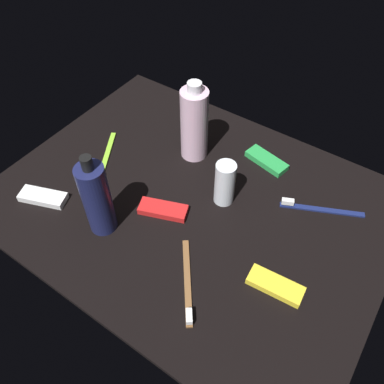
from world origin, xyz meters
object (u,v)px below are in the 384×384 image
toothbrush_navy (317,208)px  snack_bar_yellow (275,285)px  toothbrush_brown (188,285)px  lotion_bottle (97,199)px  snack_bar_red (163,210)px  bodywash_bottle (194,124)px  deodorant_stick (225,183)px  snack_bar_white (43,197)px  toothbrush_lime (105,160)px  snack_bar_green (267,160)px

toothbrush_navy → snack_bar_yellow: 21.81cm
toothbrush_brown → toothbrush_navy: size_ratio=0.89×
lotion_bottle → snack_bar_red: bearing=-129.0°
toothbrush_brown → snack_bar_red: size_ratio=1.45×
toothbrush_brown → snack_bar_red: (14.56, -11.65, 0.14)cm
snack_bar_red → bodywash_bottle: bearing=-96.1°
toothbrush_brown → snack_bar_yellow: size_ratio=1.45×
snack_bar_yellow → toothbrush_navy: bearing=-92.3°
bodywash_bottle → deodorant_stick: (-13.75, 8.62, -3.95)cm
bodywash_bottle → snack_bar_white: size_ratio=1.94×
deodorant_stick → toothbrush_lime: 30.82cm
snack_bar_red → toothbrush_lime: bearing=-32.3°
lotion_bottle → deodorant_stick: size_ratio=1.86×
lotion_bottle → snack_bar_yellow: lotion_bottle is taller
toothbrush_lime → snack_bar_green: 38.97cm
deodorant_stick → toothbrush_brown: size_ratio=0.71×
toothbrush_lime → snack_bar_yellow: (-49.02, 6.90, 0.14)cm
snack_bar_green → lotion_bottle: bearing=73.7°
snack_bar_green → snack_bar_yellow: size_ratio=1.00×
toothbrush_lime → toothbrush_brown: bearing=155.7°
snack_bar_green → snack_bar_yellow: bearing=132.3°
lotion_bottle → toothbrush_brown: size_ratio=1.31×
bodywash_bottle → toothbrush_navy: size_ratio=1.20×
snack_bar_green → snack_bar_yellow: 33.10cm
bodywash_bottle → toothbrush_brown: 37.28cm
toothbrush_lime → deodorant_stick: bearing=-168.7°
lotion_bottle → bodywash_bottle: bearing=-96.3°
toothbrush_navy → snack_bar_red: (27.11, 19.29, 0.14)cm
toothbrush_brown → snack_bar_white: 38.62cm
toothbrush_brown → snack_bar_white: size_ratio=1.45×
toothbrush_brown → toothbrush_lime: same height
lotion_bottle → toothbrush_navy: lotion_bottle is taller
toothbrush_lime → snack_bar_white: size_ratio=1.55×
toothbrush_navy → deodorant_stick: bearing=26.1°
lotion_bottle → toothbrush_brown: (-22.62, 1.72, -8.12)cm
bodywash_bottle → snack_bar_yellow: (-32.90, 21.48, -8.52)cm
snack_bar_yellow → snack_bar_red: 28.15cm
toothbrush_lime → snack_bar_yellow: bearing=172.0°
toothbrush_brown → snack_bar_yellow: toothbrush_brown is taller
toothbrush_brown → deodorant_stick: bearing=-75.5°
snack_bar_red → snack_bar_white: 26.98cm
toothbrush_navy → snack_bar_yellow: size_ratio=1.62×
toothbrush_brown → snack_bar_green: (3.18, -37.75, 0.14)cm
snack_bar_red → snack_bar_green: bearing=-134.1°
snack_bar_white → lotion_bottle: bearing=167.8°
snack_bar_green → toothbrush_lime: bearing=45.9°
bodywash_bottle → snack_bar_white: bodywash_bottle is taller
toothbrush_navy → snack_bar_red: toothbrush_navy is taller
deodorant_stick → snack_bar_white: deodorant_stick is taller
toothbrush_brown → toothbrush_navy: same height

